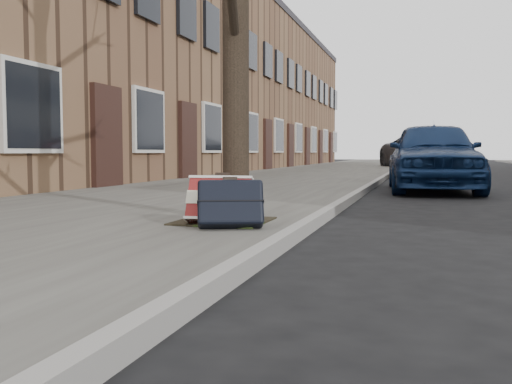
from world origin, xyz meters
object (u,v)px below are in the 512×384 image
(suitcase_navy, at_px, (230,203))
(car_near_front, at_px, (433,156))
(suitcase_red, at_px, (220,201))
(car_near_mid, at_px, (427,157))

(suitcase_navy, relative_size, car_near_front, 0.14)
(suitcase_navy, height_order, car_near_front, car_near_front)
(suitcase_red, distance_m, car_near_front, 7.51)
(suitcase_navy, distance_m, car_near_mid, 14.02)
(car_near_front, xyz_separation_m, car_near_mid, (-0.07, 6.48, -0.08))
(car_near_mid, bearing_deg, suitcase_red, -90.94)
(car_near_mid, bearing_deg, car_near_front, -82.53)
(suitcase_red, bearing_deg, car_near_front, 71.06)
(suitcase_red, relative_size, car_near_mid, 0.15)
(suitcase_red, relative_size, car_near_front, 0.14)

